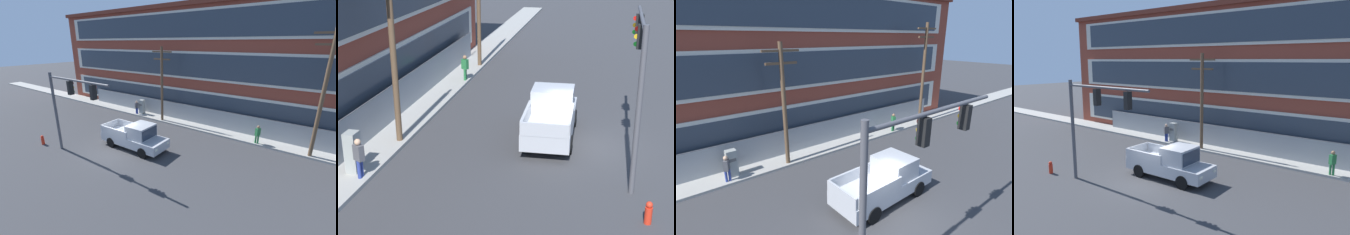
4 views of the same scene
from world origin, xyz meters
TOP-DOWN VIEW (x-y plane):
  - ground_plane at (0.00, 0.00)m, footprint 160.00×160.00m
  - sidewalk_building_side at (0.00, 8.23)m, footprint 80.00×2.20m
  - brick_mill_building at (-0.55, 15.17)m, footprint 38.15×12.28m
  - chain_link_fence at (0.63, 8.77)m, footprint 28.24×0.06m
  - traffic_signal_mast at (-1.89, -2.34)m, footprint 6.39×0.43m
  - pickup_truck_silver at (0.94, 1.14)m, footprint 5.55×2.23m
  - utility_pole_near_corner at (-1.26, 7.48)m, footprint 2.27×0.26m
  - utility_pole_midblock at (12.25, 7.43)m, footprint 2.40×0.26m
  - electrical_cabinet at (-4.51, 7.92)m, footprint 0.57×0.48m
  - pedestrian_near_cabinet at (8.51, 7.35)m, footprint 0.38×0.46m
  - pedestrian_by_fence at (-4.92, 7.46)m, footprint 0.40×0.47m
  - fire_hydrant at (-5.74, -2.83)m, footprint 0.24×0.24m

SIDE VIEW (x-z plane):
  - ground_plane at x=0.00m, z-range 0.00..0.00m
  - sidewalk_building_side at x=0.00m, z-range 0.00..0.16m
  - fire_hydrant at x=-5.74m, z-range -0.01..0.77m
  - electrical_cabinet at x=-4.51m, z-range 0.00..1.75m
  - chain_link_fence at x=0.63m, z-range 0.02..1.90m
  - pedestrian_near_cabinet at x=8.51m, z-range 0.13..1.82m
  - pedestrian_by_fence at x=-4.92m, z-range 0.13..1.82m
  - pickup_truck_silver at x=0.94m, z-range -0.07..2.03m
  - utility_pole_near_corner at x=-1.26m, z-range 0.41..8.03m
  - traffic_signal_mast at x=-1.89m, z-range 1.30..7.28m
  - utility_pole_midblock at x=12.25m, z-range 0.46..9.52m
  - brick_mill_building at x=-0.55m, z-range 0.01..11.65m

